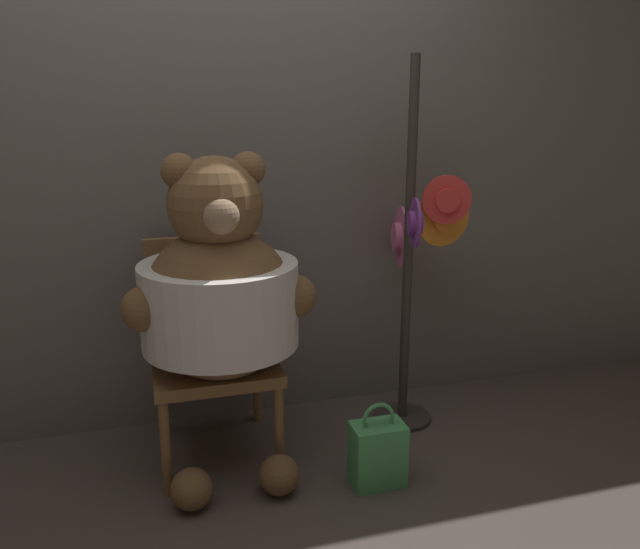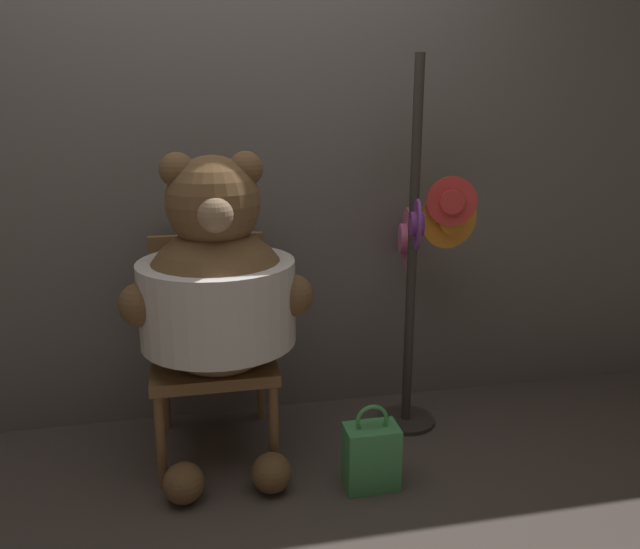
# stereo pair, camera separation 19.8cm
# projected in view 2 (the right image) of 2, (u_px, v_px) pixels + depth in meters

# --- Properties ---
(ground_plane) EXTENTS (14.00, 14.00, 0.00)m
(ground_plane) POSITION_uv_depth(u_px,v_px,m) (242.00, 467.00, 2.66)
(ground_plane) COLOR #4C423D
(wall_back) EXTENTS (8.00, 0.10, 2.57)m
(wall_back) POSITION_uv_depth(u_px,v_px,m) (222.00, 153.00, 2.87)
(wall_back) COLOR #66605B
(wall_back) RESTS_ON ground_plane
(chair) EXTENTS (0.51, 0.55, 0.93)m
(chair) POSITION_uv_depth(u_px,v_px,m) (212.00, 338.00, 2.76)
(chair) COLOR brown
(chair) RESTS_ON ground_plane
(teddy_bear) EXTENTS (0.77, 0.68, 1.33)m
(teddy_bear) POSITION_uv_depth(u_px,v_px,m) (217.00, 292.00, 2.52)
(teddy_bear) COLOR brown
(teddy_bear) RESTS_ON ground_plane
(hat_display_rack) EXTENTS (0.45, 0.54, 1.71)m
(hat_display_rack) POSITION_uv_depth(u_px,v_px,m) (421.00, 259.00, 2.86)
(hat_display_rack) COLOR #332D28
(hat_display_rack) RESTS_ON ground_plane
(handbag_on_ground) EXTENTS (0.21, 0.14, 0.36)m
(handbag_on_ground) POSITION_uv_depth(u_px,v_px,m) (371.00, 455.00, 2.50)
(handbag_on_ground) COLOR #479E56
(handbag_on_ground) RESTS_ON ground_plane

